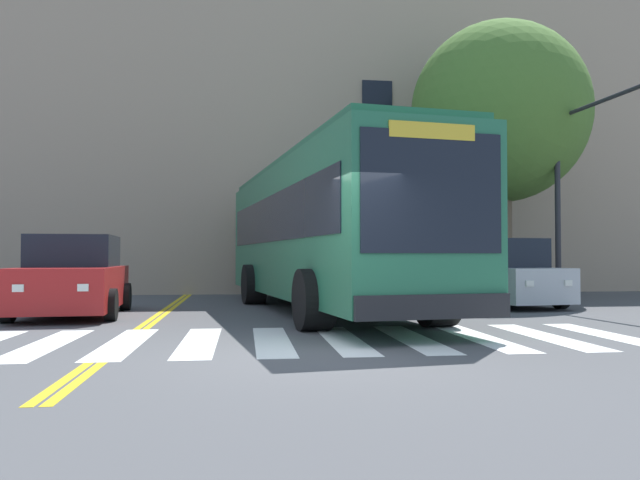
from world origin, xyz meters
name	(u,v)px	position (x,y,z in m)	size (l,w,h in m)	color
ground_plane	(321,355)	(0.00, 0.00, 0.00)	(120.00, 120.00, 0.00)	#4C4C4F
crosswalk	(272,341)	(-0.57, 1.45, 0.00)	(11.65, 3.57, 0.01)	white
lane_line_yellow_inner	(190,292)	(-2.90, 15.45, 0.00)	(0.12, 36.00, 0.01)	gold
lane_line_yellow_outer	(194,292)	(-2.74, 15.45, 0.00)	(0.12, 36.00, 0.01)	gold
city_bus	(322,231)	(0.89, 6.52, 1.92)	(4.15, 12.34, 3.55)	#28704C
car_red_near_lane	(74,279)	(-4.70, 6.11, 0.81)	(2.37, 4.37, 1.77)	#AD1E1E
car_silver_far_lane	(500,275)	(5.83, 7.63, 0.82)	(2.42, 4.33, 1.77)	#B7BABF
car_black_behind_bus	(252,269)	(-0.55, 16.77, 0.82)	(2.25, 3.83, 1.79)	black
traffic_light_near_corner	(592,158)	(8.07, 6.93, 3.88)	(0.51, 4.06, 5.78)	#28282D
street_tree_curbside_large	(500,114)	(7.01, 10.28, 5.79)	(5.89, 5.70, 8.65)	brown
building_facade	(355,134)	(3.83, 17.92, 6.55)	(34.50, 8.80, 13.10)	tan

